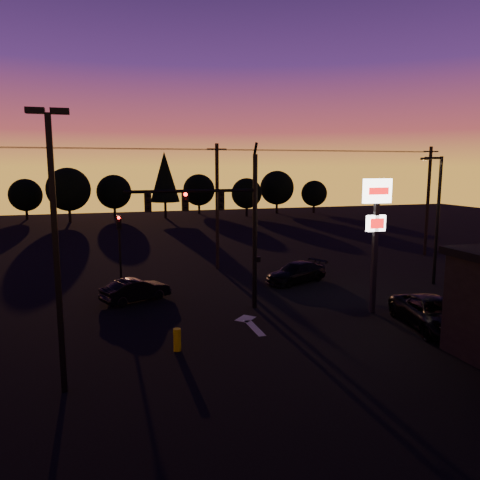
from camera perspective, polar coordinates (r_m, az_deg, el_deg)
The scene contains 22 objects.
ground at distance 20.95m, azimuth 1.36°, elevation -11.69°, with size 120.00×120.00×0.00m, color black.
lane_arrow at distance 22.58m, azimuth 1.25°, elevation -10.12°, with size 1.20×3.10×0.01m.
traffic_signal_mast at distance 23.53m, azimuth -1.86°, elevation 2.97°, with size 6.79×0.52×8.58m.
secondary_signal at distance 30.47m, azimuth -14.48°, elevation 0.12°, with size 0.30×0.31×4.35m.
parking_lot_light at distance 15.83m, azimuth -21.62°, elevation 0.64°, with size 1.25×0.30×9.14m.
pylon_sign at distance 24.15m, azimuth 16.26°, elevation 2.72°, with size 1.50×0.28×6.80m.
streetlight at distance 31.50m, azimuth 22.85°, elevation 2.84°, with size 1.55×0.35×8.00m.
utility_pole_1 at distance 33.74m, azimuth -2.79°, elevation 4.19°, with size 1.40×0.26×9.00m.
utility_pole_2 at distance 41.89m, azimuth 21.93°, elevation 4.48°, with size 1.40×0.26×9.00m.
power_wires at distance 33.64m, azimuth -2.85°, elevation 10.95°, with size 36.00×1.22×0.07m.
bollard at distance 19.47m, azimuth -7.67°, elevation -11.96°, with size 0.31×0.31×0.93m, color #AAA600.
tree_1 at distance 72.41m, azimuth -24.69°, elevation 5.00°, with size 4.54×4.54×5.71m.
tree_2 at distance 66.81m, azimuth -20.19°, elevation 5.81°, with size 5.77×5.78×7.26m.
tree_3 at distance 70.75m, azimuth -15.11°, elevation 5.69°, with size 4.95×4.95×6.22m.
tree_4 at distance 68.25m, azimuth -9.17°, elevation 7.60°, with size 4.18×4.18×9.50m.
tree_5 at distance 74.27m, azimuth -5.03°, elevation 6.10°, with size 4.95×4.95×6.22m.
tree_6 at distance 70.00m, azimuth 0.82°, elevation 5.70°, with size 4.54×4.54×5.71m.
tree_7 at distance 74.79m, azimuth 4.53°, elevation 6.36°, with size 5.36×5.36×6.74m.
tree_8 at distance 76.32m, azimuth 9.02°, elevation 5.63°, with size 4.12×4.12×5.19m.
car_mid at distance 26.65m, azimuth -12.58°, elevation -5.96°, with size 1.33×3.81×1.26m, color black.
car_right at distance 30.38m, azimuth 6.87°, elevation -3.94°, with size 1.80×4.42×1.28m, color black.
suv_parked at distance 23.46m, azimuth 22.54°, elevation -8.28°, with size 2.36×5.12×1.42m, color black.
Camera 1 is at (-6.12, -18.62, 7.38)m, focal length 35.00 mm.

